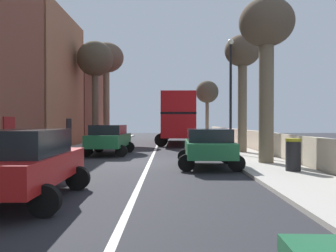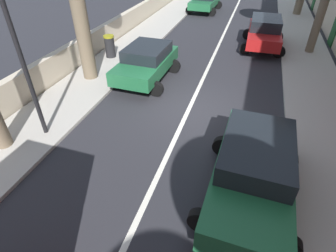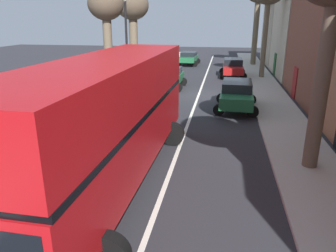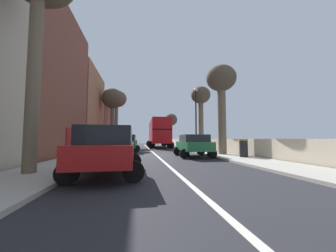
% 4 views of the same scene
% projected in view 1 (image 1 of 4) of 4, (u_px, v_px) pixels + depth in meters
% --- Properties ---
extents(ground_plane, '(84.00, 84.00, 0.00)m').
position_uv_depth(ground_plane, '(149.00, 162.00, 15.91)').
color(ground_plane, '#28282D').
extents(road_centre_line, '(0.16, 54.00, 0.01)m').
position_uv_depth(road_centre_line, '(149.00, 162.00, 15.91)').
color(road_centre_line, silver).
rests_on(road_centre_line, ground).
extents(sidewalk_left, '(2.60, 60.00, 0.12)m').
position_uv_depth(sidewalk_left, '(42.00, 161.00, 15.89)').
color(sidewalk_left, '#B2ADA3').
rests_on(sidewalk_left, ground).
extents(sidewalk_right, '(2.60, 60.00, 0.12)m').
position_uv_depth(sidewalk_right, '(255.00, 161.00, 15.92)').
color(sidewalk_right, '#B2ADA3').
rests_on(sidewalk_right, ground).
extents(boundary_wall_right, '(0.36, 54.00, 1.28)m').
position_uv_depth(boundary_wall_right, '(289.00, 148.00, 15.92)').
color(boundary_wall_right, beige).
rests_on(boundary_wall_right, ground).
extents(double_decker_bus, '(3.74, 11.11, 4.06)m').
position_uv_depth(double_decker_bus, '(177.00, 116.00, 29.66)').
color(double_decker_bus, '#B51015').
rests_on(double_decker_bus, ground).
extents(parked_car_green_right_1, '(2.58, 3.99, 1.58)m').
position_uv_depth(parked_car_green_right_1, '(208.00, 145.00, 14.09)').
color(parked_car_green_right_1, '#1E6038').
rests_on(parked_car_green_right_1, ground).
extents(parked_car_red_left_2, '(2.50, 4.36, 1.69)m').
position_uv_depth(parked_car_red_left_2, '(23.00, 161.00, 7.99)').
color(parked_car_red_left_2, '#AD1919').
rests_on(parked_car_red_left_2, ground).
extents(parked_car_green_left_3, '(2.60, 4.58, 1.69)m').
position_uv_depth(parked_car_green_left_3, '(108.00, 138.00, 19.62)').
color(parked_car_green_left_3, '#1E6038').
rests_on(parked_car_green_left_3, ground).
extents(street_tree_right_1, '(2.48, 2.48, 6.28)m').
position_uv_depth(street_tree_right_1, '(206.00, 93.00, 38.10)').
color(street_tree_right_1, brown).
rests_on(street_tree_right_1, sidewalk_right).
extents(street_tree_left_2, '(2.84, 2.84, 8.11)m').
position_uv_depth(street_tree_left_2, '(94.00, 62.00, 27.28)').
color(street_tree_left_2, brown).
rests_on(street_tree_left_2, sidewalk_left).
extents(street_tree_right_3, '(2.06, 2.06, 6.77)m').
position_uv_depth(street_tree_right_3, '(241.00, 59.00, 19.99)').
color(street_tree_right_3, brown).
rests_on(street_tree_right_3, sidewalk_right).
extents(street_tree_right_5, '(2.34, 2.34, 7.03)m').
position_uv_depth(street_tree_right_5, '(265.00, 35.00, 14.78)').
color(street_tree_right_5, brown).
rests_on(street_tree_right_5, sidewalk_right).
extents(street_tree_left_6, '(3.25, 3.25, 9.23)m').
position_uv_depth(street_tree_left_6, '(105.00, 61.00, 32.58)').
color(street_tree_left_6, '#7A6B56').
rests_on(street_tree_left_6, sidewalk_left).
extents(lamppost_right, '(0.32, 0.32, 6.31)m').
position_uv_depth(lamppost_right, '(230.00, 87.00, 19.05)').
color(lamppost_right, black).
rests_on(lamppost_right, sidewalk_right).
extents(litter_bin_right, '(0.55, 0.55, 1.15)m').
position_uv_depth(litter_bin_right, '(292.00, 155.00, 12.31)').
color(litter_bin_right, black).
rests_on(litter_bin_right, sidewalk_right).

